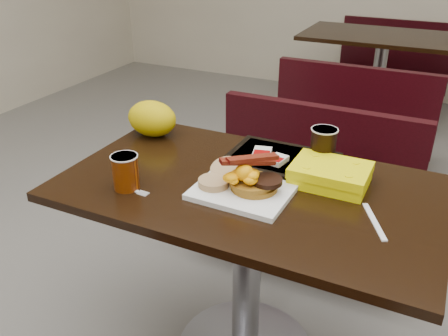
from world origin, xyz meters
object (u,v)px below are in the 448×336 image
at_px(fork, 127,188).
at_px(coffee_cup_far, 323,145).
at_px(bench_near_n, 305,192).
at_px(bench_far_s, 358,113).
at_px(paper_bag, 152,118).
at_px(clamshell, 330,175).
at_px(hashbrown_sleeve_left, 262,154).
at_px(hashbrown_sleeve_right, 278,160).
at_px(table_far, 377,83).
at_px(tray, 281,160).
at_px(table_near, 247,277).
at_px(coffee_cup_near, 126,172).
at_px(pancake_stack, 254,184).
at_px(platter, 242,192).
at_px(bench_far_n, 391,64).
at_px(knife, 374,221).

distance_m(fork, coffee_cup_far, 0.67).
bearing_deg(bench_near_n, bench_far_s, 90.00).
relative_size(bench_near_n, paper_bag, 5.02).
relative_size(coffee_cup_far, clamshell, 0.49).
bearing_deg(hashbrown_sleeve_left, hashbrown_sleeve_right, -30.59).
bearing_deg(table_far, fork, -96.83).
distance_m(bench_near_n, tray, 0.64).
bearing_deg(table_near, bench_near_n, 90.00).
distance_m(table_near, coffee_cup_near, 0.58).
bearing_deg(hashbrown_sleeve_right, pancake_stack, -80.01).
bearing_deg(tray, platter, -96.57).
distance_m(pancake_stack, clamshell, 0.25).
height_order(coffee_cup_near, coffee_cup_far, coffee_cup_far).
distance_m(coffee_cup_near, hashbrown_sleeve_right, 0.51).
relative_size(bench_near_n, platter, 3.43).
bearing_deg(fork, table_near, 33.79).
bearing_deg(clamshell, bench_near_n, 111.70).
height_order(bench_far_n, hashbrown_sleeve_right, hashbrown_sleeve_right).
xyz_separation_m(bench_far_n, hashbrown_sleeve_right, (0.04, -3.14, 0.42)).
xyz_separation_m(platter, paper_bag, (-0.50, 0.27, 0.06)).
height_order(platter, tray, same).
relative_size(bench_far_n, knife, 5.31).
xyz_separation_m(fork, hashbrown_sleeve_right, (0.37, 0.35, 0.02)).
relative_size(platter, clamshell, 1.22).
relative_size(tray, clamshell, 1.54).
bearing_deg(tray, paper_bag, 179.40).
relative_size(table_near, pancake_stack, 8.36).
distance_m(platter, clamshell, 0.29).
xyz_separation_m(fork, tray, (0.37, 0.39, 0.01)).
height_order(table_far, pancake_stack, pancake_stack).
bearing_deg(paper_bag, table_far, 78.18).
bearing_deg(paper_bag, hashbrown_sleeve_right, -5.52).
relative_size(coffee_cup_near, tray, 0.30).
distance_m(pancake_stack, knife, 0.37).
distance_m(bench_far_s, fork, 2.16).
distance_m(fork, hashbrown_sleeve_left, 0.48).
height_order(table_far, clamshell, clamshell).
xyz_separation_m(table_near, coffee_cup_near, (-0.34, -0.19, 0.43)).
bearing_deg(knife, bench_far_s, 164.91).
bearing_deg(fork, hashbrown_sleeve_left, 53.97).
bearing_deg(pancake_stack, knife, -0.40).
bearing_deg(coffee_cup_near, hashbrown_sleeve_right, 42.57).
xyz_separation_m(table_far, tray, (0.04, -2.40, 0.38)).
distance_m(coffee_cup_near, paper_bag, 0.43).
xyz_separation_m(knife, tray, (-0.36, 0.25, 0.01)).
bearing_deg(hashbrown_sleeve_right, paper_bag, -174.94).
relative_size(table_far, paper_bag, 6.03).
bearing_deg(bench_far_n, platter, -89.93).
height_order(hashbrown_sleeve_left, clamshell, clamshell).
height_order(fork, paper_bag, paper_bag).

